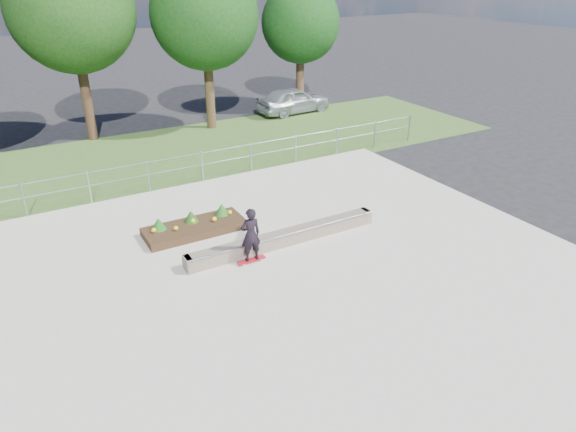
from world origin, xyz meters
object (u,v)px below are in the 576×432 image
object	(u,v)px
parked_car	(293,100)
skateboarder	(251,235)
planter_bed	(194,226)
grind_ledge	(285,238)

from	to	relation	value
parked_car	skateboarder	bearing A→B (deg)	141.14
planter_bed	parked_car	size ratio (longest dim) A/B	0.73
planter_bed	skateboarder	distance (m)	2.64
skateboarder	parked_car	world-z (taller)	skateboarder
grind_ledge	planter_bed	size ratio (longest dim) A/B	2.00
planter_bed	parked_car	xyz separation A→B (m)	(9.69, 10.61, 0.46)
grind_ledge	planter_bed	xyz separation A→B (m)	(-1.99, 2.04, -0.02)
planter_bed	parked_car	world-z (taller)	parked_car
skateboarder	parked_car	xyz separation A→B (m)	(8.98, 13.07, -0.19)
parked_car	planter_bed	bearing A→B (deg)	133.23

